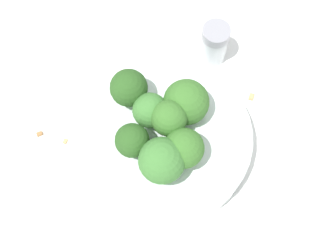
{
  "coord_description": "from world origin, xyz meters",
  "views": [
    {
      "loc": [
        -0.03,
        0.19,
        0.56
      ],
      "look_at": [
        0.0,
        0.0,
        0.07
      ],
      "focal_mm": 50.0,
      "sensor_mm": 36.0,
      "label": 1
    }
  ],
  "objects": [
    {
      "name": "almond_crumb_1",
      "position": [
        -0.1,
        -0.08,
        0.0
      ],
      "size": [
        0.01,
        0.01,
        0.01
      ],
      "primitive_type": "cube",
      "rotation": [
        0.0,
        0.0,
        1.39
      ],
      "color": "tan",
      "rests_on": "ground_plane"
    },
    {
      "name": "broccoli_floret_1",
      "position": [
        -0.0,
        -0.01,
        0.08
      ],
      "size": [
        0.04,
        0.04,
        0.06
      ],
      "color": "#7A9E5B",
      "rests_on": "bowl"
    },
    {
      "name": "bowl",
      "position": [
        0.0,
        0.0,
        0.02
      ],
      "size": [
        0.2,
        0.2,
        0.04
      ],
      "primitive_type": "cylinder",
      "color": "silver",
      "rests_on": "ground_plane"
    },
    {
      "name": "pepper_shaker",
      "position": [
        -0.04,
        -0.14,
        0.03
      ],
      "size": [
        0.04,
        0.04,
        0.06
      ],
      "color": "silver",
      "rests_on": "ground_plane"
    },
    {
      "name": "almond_crumb_2",
      "position": [
        0.13,
        0.01,
        0.0
      ],
      "size": [
        0.01,
        0.01,
        0.01
      ],
      "primitive_type": "cube",
      "rotation": [
        0.0,
        0.0,
        1.38
      ],
      "color": "tan",
      "rests_on": "ground_plane"
    },
    {
      "name": "broccoli_floret_3",
      "position": [
        0.04,
        0.02,
        0.07
      ],
      "size": [
        0.04,
        0.04,
        0.05
      ],
      "color": "#8EB770",
      "rests_on": "bowl"
    },
    {
      "name": "broccoli_floret_6",
      "position": [
        0.05,
        -0.04,
        0.07
      ],
      "size": [
        0.04,
        0.04,
        0.05
      ],
      "color": "#84AD66",
      "rests_on": "bowl"
    },
    {
      "name": "ground_plane",
      "position": [
        0.0,
        0.0,
        0.0
      ],
      "size": [
        3.0,
        3.0,
        0.0
      ],
      "primitive_type": "plane",
      "color": "white"
    },
    {
      "name": "broccoli_floret_4",
      "position": [
        -0.02,
        0.02,
        0.07
      ],
      "size": [
        0.05,
        0.05,
        0.06
      ],
      "color": "#7A9E5B",
      "rests_on": "bowl"
    },
    {
      "name": "broccoli_floret_5",
      "position": [
        0.02,
        -0.02,
        0.07
      ],
      "size": [
        0.04,
        0.04,
        0.05
      ],
      "color": "#8EB770",
      "rests_on": "bowl"
    },
    {
      "name": "almond_crumb_0",
      "position": [
        0.17,
        0.01,
        0.0
      ],
      "size": [
        0.01,
        0.01,
        0.01
      ],
      "primitive_type": "cube",
      "rotation": [
        0.0,
        0.0,
        3.72
      ],
      "color": "olive",
      "rests_on": "ground_plane"
    },
    {
      "name": "broccoli_floret_0",
      "position": [
        -0.02,
        -0.03,
        0.07
      ],
      "size": [
        0.05,
        0.05,
        0.06
      ],
      "color": "#7A9E5B",
      "rests_on": "bowl"
    },
    {
      "name": "broccoli_floret_2",
      "position": [
        -0.0,
        0.04,
        0.07
      ],
      "size": [
        0.05,
        0.05,
        0.06
      ],
      "color": "#84AD66",
      "rests_on": "bowl"
    }
  ]
}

